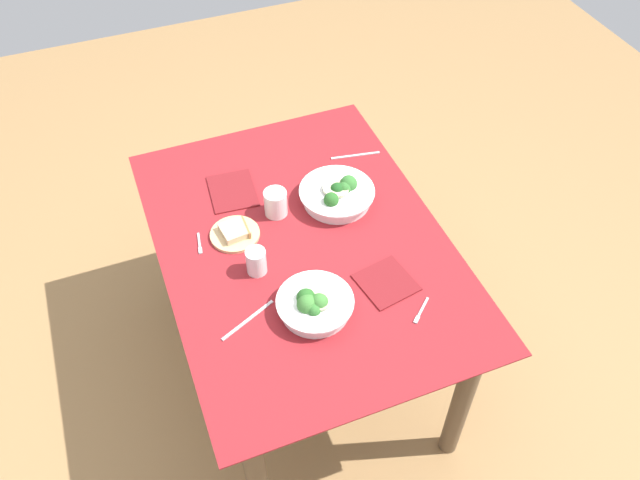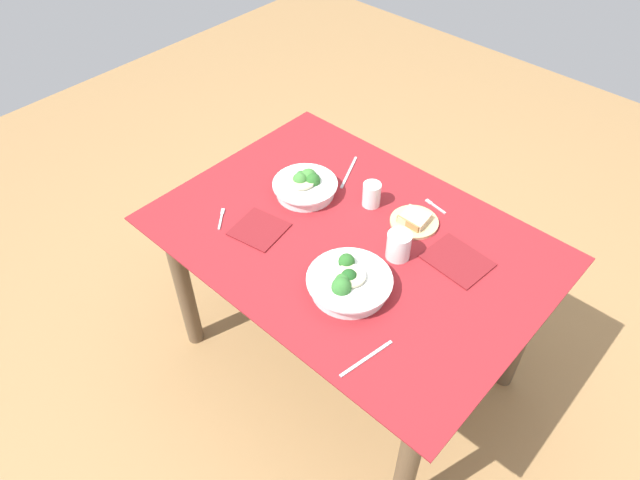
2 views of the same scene
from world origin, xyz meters
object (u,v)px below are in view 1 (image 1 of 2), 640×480
(fork_by_far_bowl, at_px, (200,244))
(napkin_folded_lower, at_px, (233,191))
(broccoli_bowl_near, at_px, (338,194))
(fork_by_near_bowl, at_px, (421,311))
(bread_side_plate, at_px, (235,233))
(water_glass_side, at_px, (276,203))
(broccoli_bowl_far, at_px, (314,304))
(water_glass_center, at_px, (256,261))
(table_knife_right, at_px, (248,320))
(table_knife_left, at_px, (355,155))
(napkin_folded_upper, at_px, (386,282))

(fork_by_far_bowl, distance_m, napkin_folded_lower, 0.28)
(broccoli_bowl_near, distance_m, fork_by_far_bowl, 0.53)
(fork_by_near_bowl, bearing_deg, broccoli_bowl_near, -125.65)
(bread_side_plate, relative_size, water_glass_side, 1.77)
(broccoli_bowl_near, distance_m, napkin_folded_lower, 0.40)
(broccoli_bowl_near, distance_m, bread_side_plate, 0.40)
(broccoli_bowl_far, distance_m, water_glass_side, 0.46)
(bread_side_plate, relative_size, fork_by_far_bowl, 1.79)
(fork_by_near_bowl, bearing_deg, napkin_folded_lower, -103.10)
(water_glass_side, bearing_deg, water_glass_center, 148.08)
(water_glass_center, distance_m, fork_by_far_bowl, 0.24)
(water_glass_center, height_order, fork_by_far_bowl, water_glass_center)
(broccoli_bowl_far, distance_m, fork_by_near_bowl, 0.34)
(napkin_folded_lower, bearing_deg, table_knife_right, 168.56)
(bread_side_plate, distance_m, fork_by_near_bowl, 0.70)
(broccoli_bowl_far, bearing_deg, table_knife_left, -33.13)
(napkin_folded_upper, bearing_deg, broccoli_bowl_near, 0.36)
(water_glass_center, relative_size, napkin_folded_upper, 0.55)
(table_knife_right, bearing_deg, fork_by_near_bowl, -41.96)
(broccoli_bowl_far, relative_size, water_glass_side, 2.49)
(napkin_folded_lower, bearing_deg, napkin_folded_upper, -150.00)
(table_knife_left, relative_size, napkin_folded_lower, 0.95)
(broccoli_bowl_near, bearing_deg, water_glass_side, 83.96)
(water_glass_side, height_order, fork_by_far_bowl, water_glass_side)
(fork_by_far_bowl, relative_size, napkin_folded_upper, 0.57)
(bread_side_plate, relative_size, fork_by_near_bowl, 1.95)
(fork_by_far_bowl, height_order, table_knife_left, same)
(bread_side_plate, bearing_deg, broccoli_bowl_far, -160.86)
(bread_side_plate, height_order, water_glass_center, water_glass_center)
(broccoli_bowl_near, height_order, bread_side_plate, broccoli_bowl_near)
(broccoli_bowl_near, distance_m, fork_by_near_bowl, 0.57)
(bread_side_plate, relative_size, table_knife_right, 0.84)
(table_knife_right, bearing_deg, water_glass_side, 36.57)
(broccoli_bowl_far, bearing_deg, water_glass_side, -3.58)
(fork_by_near_bowl, distance_m, napkin_folded_lower, 0.86)
(water_glass_center, xyz_separation_m, table_knife_right, (-0.19, 0.09, -0.04))
(bread_side_plate, bearing_deg, water_glass_center, -172.78)
(table_knife_left, xyz_separation_m, napkin_folded_upper, (-0.63, 0.16, 0.00))
(fork_by_far_bowl, relative_size, table_knife_right, 0.47)
(water_glass_side, distance_m, table_knife_left, 0.44)
(fork_by_near_bowl, bearing_deg, fork_by_far_bowl, -83.74)
(broccoli_bowl_far, distance_m, table_knife_right, 0.21)
(broccoli_bowl_near, distance_m, napkin_folded_upper, 0.42)
(broccoli_bowl_near, relative_size, table_knife_left, 1.41)
(broccoli_bowl_far, relative_size, bread_side_plate, 1.41)
(table_knife_right, bearing_deg, water_glass_center, 40.15)
(bread_side_plate, distance_m, table_knife_left, 0.62)
(water_glass_side, height_order, table_knife_right, water_glass_side)
(table_knife_left, bearing_deg, water_glass_center, -132.03)
(water_glass_side, relative_size, fork_by_far_bowl, 1.01)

